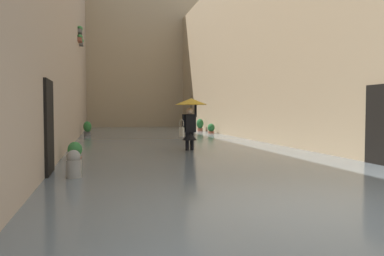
# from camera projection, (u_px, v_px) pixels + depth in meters

# --- Properties ---
(ground_plane) EXTENTS (65.78, 65.78, 0.00)m
(ground_plane) POSITION_uv_depth(u_px,v_px,m) (162.00, 143.00, 17.90)
(ground_plane) COLOR #605B56
(flood_water) EXTENTS (8.61, 32.31, 0.21)m
(flood_water) POSITION_uv_depth(u_px,v_px,m) (162.00, 141.00, 17.89)
(flood_water) COLOR slate
(flood_water) RESTS_ON ground_plane
(building_facade_left) EXTENTS (2.04, 30.31, 9.23)m
(building_facade_left) POSITION_uv_depth(u_px,v_px,m) (256.00, 50.00, 18.81)
(building_facade_left) COLOR tan
(building_facade_left) RESTS_ON ground_plane
(building_facade_right) EXTENTS (2.04, 30.31, 11.76)m
(building_facade_right) POSITION_uv_depth(u_px,v_px,m) (53.00, 12.00, 16.49)
(building_facade_right) COLOR tan
(building_facade_right) RESTS_ON ground_plane
(building_facade_far) EXTENTS (11.41, 1.80, 11.75)m
(building_facade_far) POSITION_uv_depth(u_px,v_px,m) (135.00, 59.00, 31.27)
(building_facade_far) COLOR tan
(building_facade_far) RESTS_ON ground_plane
(person_wading) EXTENTS (1.11, 1.11, 2.04)m
(person_wading) POSITION_uv_depth(u_px,v_px,m) (190.00, 113.00, 12.64)
(person_wading) COLOR black
(person_wading) RESTS_ON ground_plane
(potted_plant_near_left) EXTENTS (0.42, 0.42, 0.79)m
(potted_plant_near_left) POSITION_uv_depth(u_px,v_px,m) (211.00, 130.00, 22.16)
(potted_plant_near_left) COLOR #9E563D
(potted_plant_near_left) RESTS_ON ground_plane
(potted_plant_far_right) EXTENTS (0.43, 0.43, 0.97)m
(potted_plant_far_right) POSITION_uv_depth(u_px,v_px,m) (87.00, 130.00, 20.40)
(potted_plant_far_right) COLOR #66605B
(potted_plant_far_right) RESTS_ON ground_plane
(potted_plant_near_right) EXTENTS (0.39, 0.39, 0.69)m
(potted_plant_near_right) POSITION_uv_depth(u_px,v_px,m) (75.00, 153.00, 10.31)
(potted_plant_near_right) COLOR #9E563D
(potted_plant_near_right) RESTS_ON ground_plane
(potted_plant_far_left) EXTENTS (0.46, 0.46, 1.02)m
(potted_plant_far_left) POSITION_uv_depth(u_px,v_px,m) (200.00, 126.00, 24.55)
(potted_plant_far_left) COLOR #9E563D
(potted_plant_far_left) RESTS_ON ground_plane
(mooring_bollard) EXTENTS (0.30, 0.30, 0.77)m
(mooring_bollard) POSITION_uv_depth(u_px,v_px,m) (74.00, 169.00, 7.48)
(mooring_bollard) COLOR gray
(mooring_bollard) RESTS_ON ground_plane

